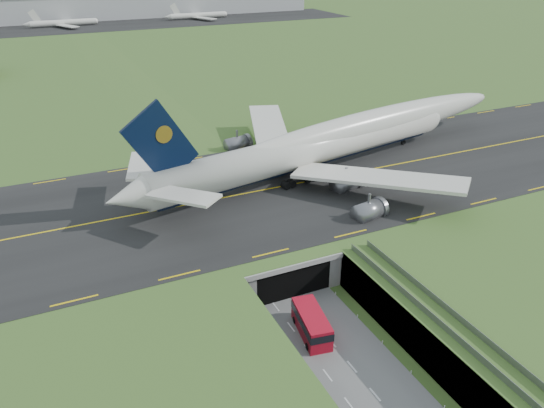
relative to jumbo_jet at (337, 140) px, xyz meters
name	(u,v)px	position (x,y,z in m)	size (l,w,h in m)	color
ground	(320,330)	(-24.80, -38.08, -11.61)	(900.00, 900.00, 0.00)	#3F6327
airfield_deck	(321,312)	(-24.80, -38.08, -8.61)	(800.00, 800.00, 6.00)	gray
trench_road	(350,365)	(-24.80, -45.58, -11.51)	(12.00, 75.00, 0.20)	slate
taxiway	(233,196)	(-24.80, -5.08, -5.52)	(800.00, 44.00, 0.18)	black
tunnel_portal	(270,251)	(-24.80, -21.37, -8.27)	(17.00, 22.30, 6.00)	gray
guideway	(493,367)	(-13.80, -57.19, -6.28)	(3.00, 53.00, 7.05)	#A8A8A3
jumbo_jet	(337,140)	(0.00, 0.00, 0.00)	(98.08, 61.68, 20.80)	silver
shuttle_tram	(312,324)	(-26.42, -38.41, -9.74)	(4.52, 8.85, 3.42)	#AD0B1E
cargo_terminal	(69,6)	(-24.86, 261.33, 2.35)	(320.00, 67.00, 15.60)	#B2B2B2
distant_hills	(136,10)	(39.58, 391.92, -15.61)	(700.00, 91.00, 60.00)	#50605D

